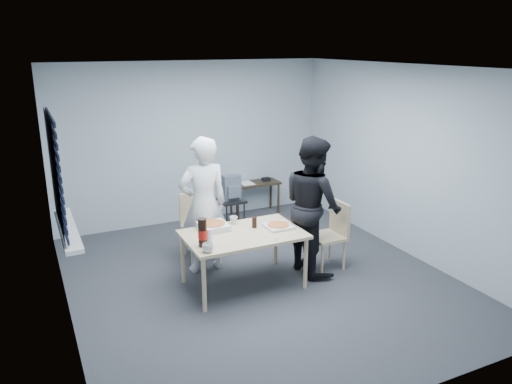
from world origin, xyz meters
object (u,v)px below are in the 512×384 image
person_white (203,205)px  mug_a (208,248)px  person_black (313,205)px  stool (232,206)px  chair_far (197,221)px  side_table (255,187)px  dining_table (243,238)px  backpack (232,188)px  chair_right (333,230)px  mug_b (234,220)px  soda_bottle (203,233)px

person_white → mug_a: (-0.31, -0.99, -0.15)m
person_black → stool: (-0.39, 1.73, -0.47)m
person_black → person_white: bearing=64.7°
chair_far → side_table: (1.48, 1.25, -0.03)m
person_black → dining_table: bearing=92.7°
mug_a → chair_far: bearing=75.7°
dining_table → backpack: backpack is taller
dining_table → person_black: 1.02m
person_black → stool: 1.83m
backpack → mug_a: bearing=-110.1°
chair_right → backpack: size_ratio=2.31×
dining_table → backpack: 1.86m
stool → backpack: bearing=-90.0°
backpack → mug_a: (-1.17, -2.11, 0.03)m
chair_far → chair_right: size_ratio=1.00×
person_white → mug_b: person_white is taller
person_white → mug_b: (0.29, -0.29, -0.15)m
side_table → stool: bearing=-139.4°
stool → backpack: 0.30m
mug_b → chair_far: bearing=107.0°
stool → mug_a: size_ratio=4.23×
stool → mug_b: (-0.57, -1.43, 0.32)m
dining_table → soda_bottle: soda_bottle is taller
dining_table → mug_a: 0.68m
chair_right → person_white: (-1.55, 0.64, 0.37)m
chair_right → side_table: 2.35m
chair_far → person_black: bearing=-41.4°
person_white → backpack: size_ratio=4.59×
chair_right → side_table: size_ratio=1.05×
backpack → soda_bottle: (-1.16, -1.94, 0.13)m
side_table → stool: size_ratio=1.63×
stool → dining_table: bearing=-108.5°
person_white → soda_bottle: size_ratio=5.46×
person_black → backpack: 1.77m
chair_right → stool: size_ratio=1.71×
person_white → backpack: 1.43m
dining_table → chair_right: 1.29m
mug_b → soda_bottle: bearing=-138.8°
dining_table → person_black: size_ratio=0.80×
chair_far → soda_bottle: 1.36m
stool → mug_b: bearing=-111.8°
chair_right → soda_bottle: size_ratio=2.74×
person_white → person_black: (1.26, -0.59, 0.00)m
person_black → mug_b: (-0.96, 0.30, -0.15)m
side_table → mug_b: 2.37m
backpack → mug_b: bearing=-103.0°
side_table → mug_b: mug_b is taller
chair_right → mug_b: chair_right is taller
backpack → chair_far: bearing=-131.5°
stool → chair_far: bearing=-139.9°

